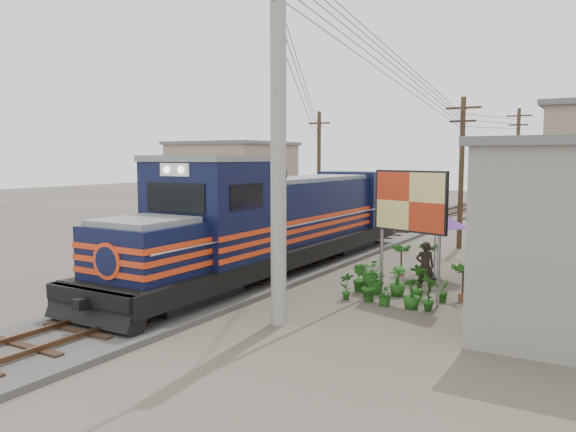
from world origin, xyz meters
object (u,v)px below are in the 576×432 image
Objects in this scene: locomotive at (273,224)px; vendor at (425,266)px; billboard at (410,205)px; market_umbrella at (436,219)px.

locomotive is 5.73m from vendor.
vendor is at bearing 104.16° from billboard.
vendor is (0.09, 1.37, -2.07)m from billboard.
locomotive is 6.60× the size of market_umbrella.
billboard is 3.32m from market_umbrella.
vendor is (5.64, 0.07, -1.01)m from locomotive.
billboard is 2.48m from vendor.
billboard is (5.56, -1.30, 1.06)m from locomotive.
locomotive is 5.76m from market_umbrella.
locomotive is 10.51× the size of vendor.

